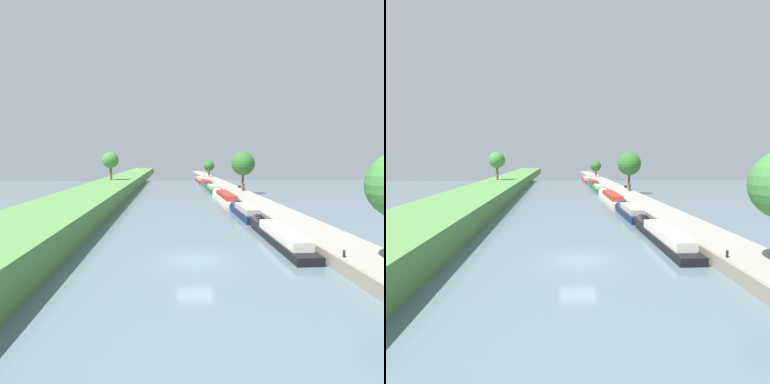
# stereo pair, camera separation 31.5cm
# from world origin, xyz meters

# --- Properties ---
(ground_plane) EXTENTS (160.00, 160.00, 0.00)m
(ground_plane) POSITION_xyz_m (0.00, 0.00, 0.00)
(ground_plane) COLOR slate
(right_towpath) EXTENTS (4.22, 260.00, 0.84)m
(right_towpath) POSITION_xyz_m (11.05, 0.00, 0.42)
(right_towpath) COLOR gray
(right_towpath) RESTS_ON ground_plane
(stone_quay) EXTENTS (0.25, 260.00, 0.89)m
(stone_quay) POSITION_xyz_m (8.81, 0.00, 0.44)
(stone_quay) COLOR gray
(stone_quay) RESTS_ON ground_plane
(narrowboat_black) EXTENTS (1.87, 13.52, 1.90)m
(narrowboat_black) POSITION_xyz_m (7.44, 4.81, 0.53)
(narrowboat_black) COLOR black
(narrowboat_black) RESTS_ON ground_plane
(narrowboat_navy) EXTENTS (1.88, 10.49, 1.92)m
(narrowboat_navy) POSITION_xyz_m (7.32, 17.01, 0.59)
(narrowboat_navy) COLOR #141E42
(narrowboat_navy) RESTS_ON ground_plane
(narrowboat_cream) EXTENTS (2.06, 17.10, 2.06)m
(narrowboat_cream) POSITION_xyz_m (7.45, 32.57, 0.56)
(narrowboat_cream) COLOR beige
(narrowboat_cream) RESTS_ON ground_plane
(narrowboat_green) EXTENTS (2.01, 10.53, 1.91)m
(narrowboat_green) POSITION_xyz_m (7.39, 47.91, 0.54)
(narrowboat_green) COLOR #1E6033
(narrowboat_green) RESTS_ON ground_plane
(narrowboat_teal) EXTENTS (2.01, 11.98, 2.09)m
(narrowboat_teal) POSITION_xyz_m (7.51, 60.67, 0.58)
(narrowboat_teal) COLOR #195B60
(narrowboat_teal) RESTS_ON ground_plane
(narrowboat_red) EXTENTS (1.98, 15.92, 1.98)m
(narrowboat_red) POSITION_xyz_m (7.29, 75.89, 0.57)
(narrowboat_red) COLOR maroon
(narrowboat_red) RESTS_ON ground_plane
(tree_rightbank_midnear) EXTENTS (4.42, 4.42, 7.30)m
(tree_rightbank_midnear) POSITION_xyz_m (12.26, 40.35, 5.90)
(tree_rightbank_midnear) COLOR brown
(tree_rightbank_midnear) RESTS_ON right_towpath
(tree_rightbank_midfar) EXTENTS (3.50, 3.50, 5.23)m
(tree_rightbank_midfar) POSITION_xyz_m (11.27, 87.19, 4.29)
(tree_rightbank_midfar) COLOR brown
(tree_rightbank_midfar) RESTS_ON right_towpath
(tree_leftbank_downstream) EXTENTS (3.42, 3.42, 5.92)m
(tree_leftbank_downstream) POSITION_xyz_m (-14.17, 49.39, 6.50)
(tree_leftbank_downstream) COLOR brown
(tree_leftbank_downstream) RESTS_ON left_grassy_bank
(person_walking) EXTENTS (0.34, 0.34, 1.66)m
(person_walking) POSITION_xyz_m (12.01, 38.36, 1.71)
(person_walking) COLOR #282D42
(person_walking) RESTS_ON right_towpath
(mooring_bollard_near) EXTENTS (0.16, 0.16, 0.45)m
(mooring_bollard_near) POSITION_xyz_m (9.24, -2.71, 1.06)
(mooring_bollard_near) COLOR black
(mooring_bollard_near) RESTS_ON right_towpath
(mooring_bollard_far) EXTENTS (0.16, 0.16, 0.45)m
(mooring_bollard_far) POSITION_xyz_m (9.24, 83.34, 1.06)
(mooring_bollard_far) COLOR black
(mooring_bollard_far) RESTS_ON right_towpath
(park_bench) EXTENTS (0.44, 1.50, 0.47)m
(park_bench) POSITION_xyz_m (12.71, 45.64, 1.19)
(park_bench) COLOR #333338
(park_bench) RESTS_ON right_towpath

